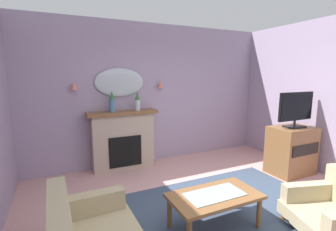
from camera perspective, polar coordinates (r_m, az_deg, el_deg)
wall_back at (r=5.19m, az=-3.42°, el=5.03°), size 6.21×0.10×2.89m
patterned_rug at (r=3.51m, az=13.67°, el=-22.60°), size 3.20×2.40×0.01m
fireplace at (r=4.90m, az=-10.47°, el=-5.79°), size 1.36×0.36×1.16m
mantel_vase_left at (r=4.69m, az=-13.04°, el=2.98°), size 0.13×0.13×0.40m
mantel_vase_centre at (r=4.81m, az=-7.21°, el=3.42°), size 0.10×0.10×0.37m
wall_mirror at (r=4.87m, az=-11.32°, el=7.67°), size 0.96×0.06×0.56m
wall_sconce_left at (r=4.69m, az=-21.33°, el=6.51°), size 0.14×0.14×0.14m
wall_sconce_right at (r=5.10m, az=-1.78°, el=7.37°), size 0.14×0.14×0.14m
coffee_table at (r=3.13m, az=10.91°, el=-18.71°), size 1.10×0.60×0.45m
tv_cabinet at (r=5.16m, az=27.05°, el=-7.31°), size 0.80×0.57×0.90m
tv_flatscreen at (r=4.99m, az=27.93°, el=1.42°), size 0.84×0.24×0.65m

